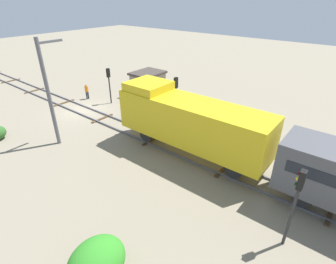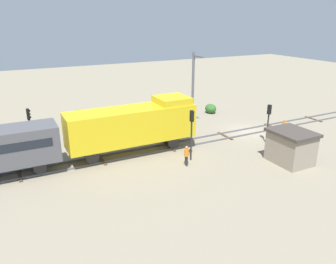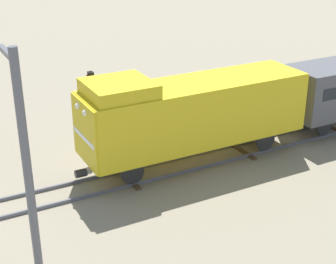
{
  "view_description": "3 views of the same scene",
  "coord_description": "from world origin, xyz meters",
  "px_view_note": "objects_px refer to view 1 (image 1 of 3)",
  "views": [
    {
      "loc": [
        13.61,
        22.01,
        10.48
      ],
      "look_at": [
        1.04,
        11.96,
        1.93
      ],
      "focal_mm": 28.0,
      "sensor_mm": 36.0,
      "label": 1
    },
    {
      "loc": [
        -25.07,
        22.46,
        11.39
      ],
      "look_at": [
        -0.15,
        9.77,
        1.56
      ],
      "focal_mm": 35.0,
      "sensor_mm": 36.0,
      "label": 2
    },
    {
      "loc": [
        19.43,
        1.31,
        11.43
      ],
      "look_at": [
        0.41,
        11.47,
        2.15
      ],
      "focal_mm": 55.0,
      "sensor_mm": 36.0,
      "label": 3
    }
  ],
  "objects_px": {
    "traffic_signal_near": "(109,79)",
    "worker_near_track": "(87,90)",
    "locomotive": "(189,120)",
    "traffic_signal_far": "(297,196)",
    "catenary_mast": "(49,92)",
    "relay_hut": "(148,84)",
    "traffic_signal_mid": "(176,93)",
    "worker_by_signal": "(189,114)"
  },
  "relations": [
    {
      "from": "traffic_signal_mid",
      "to": "relay_hut",
      "type": "xyz_separation_m",
      "value": [
        -4.1,
        -7.03,
        -1.6
      ]
    },
    {
      "from": "worker_near_track",
      "to": "worker_by_signal",
      "type": "height_order",
      "value": "same"
    },
    {
      "from": "locomotive",
      "to": "catenary_mast",
      "type": "relative_size",
      "value": 1.45
    },
    {
      "from": "traffic_signal_far",
      "to": "catenary_mast",
      "type": "distance_m",
      "value": 16.95
    },
    {
      "from": "traffic_signal_far",
      "to": "traffic_signal_mid",
      "type": "bearing_deg",
      "value": -120.89
    },
    {
      "from": "traffic_signal_near",
      "to": "relay_hut",
      "type": "xyz_separation_m",
      "value": [
        -4.3,
        1.49,
        -1.23
      ]
    },
    {
      "from": "traffic_signal_near",
      "to": "relay_hut",
      "type": "relative_size",
      "value": 1.07
    },
    {
      "from": "locomotive",
      "to": "worker_near_track",
      "type": "height_order",
      "value": "locomotive"
    },
    {
      "from": "relay_hut",
      "to": "traffic_signal_mid",
      "type": "bearing_deg",
      "value": 59.74
    },
    {
      "from": "traffic_signal_near",
      "to": "worker_by_signal",
      "type": "distance_m",
      "value": 9.61
    },
    {
      "from": "traffic_signal_near",
      "to": "traffic_signal_far",
      "type": "bearing_deg",
      "value": 71.41
    },
    {
      "from": "locomotive",
      "to": "relay_hut",
      "type": "bearing_deg",
      "value": -124.93
    },
    {
      "from": "traffic_signal_near",
      "to": "worker_near_track",
      "type": "relative_size",
      "value": 2.2
    },
    {
      "from": "locomotive",
      "to": "worker_near_track",
      "type": "xyz_separation_m",
      "value": [
        -2.4,
        -15.25,
        -1.78
      ]
    },
    {
      "from": "traffic_signal_near",
      "to": "relay_hut",
      "type": "distance_m",
      "value": 4.71
    },
    {
      "from": "traffic_signal_far",
      "to": "relay_hut",
      "type": "xyz_separation_m",
      "value": [
        -11.1,
        -18.73,
        -1.54
      ]
    },
    {
      "from": "traffic_signal_mid",
      "to": "traffic_signal_far",
      "type": "distance_m",
      "value": 13.63
    },
    {
      "from": "traffic_signal_far",
      "to": "catenary_mast",
      "type": "relative_size",
      "value": 0.53
    },
    {
      "from": "traffic_signal_near",
      "to": "locomotive",
      "type": "bearing_deg",
      "value": 75.33
    },
    {
      "from": "catenary_mast",
      "to": "relay_hut",
      "type": "distance_m",
      "value": 12.9
    },
    {
      "from": "locomotive",
      "to": "traffic_signal_near",
      "type": "distance_m",
      "value": 12.64
    },
    {
      "from": "traffic_signal_near",
      "to": "relay_hut",
      "type": "bearing_deg",
      "value": 160.9
    },
    {
      "from": "worker_by_signal",
      "to": "catenary_mast",
      "type": "xyz_separation_m",
      "value": [
        9.14,
        -6.05,
        3.24
      ]
    },
    {
      "from": "locomotive",
      "to": "traffic_signal_mid",
      "type": "distance_m",
      "value": 5.04
    },
    {
      "from": "traffic_signal_mid",
      "to": "traffic_signal_near",
      "type": "bearing_deg",
      "value": -88.65
    },
    {
      "from": "locomotive",
      "to": "worker_near_track",
      "type": "bearing_deg",
      "value": -98.94
    },
    {
      "from": "traffic_signal_far",
      "to": "worker_by_signal",
      "type": "distance_m",
      "value": 13.46
    },
    {
      "from": "traffic_signal_mid",
      "to": "worker_by_signal",
      "type": "distance_m",
      "value": 2.33
    },
    {
      "from": "locomotive",
      "to": "catenary_mast",
      "type": "bearing_deg",
      "value": -60.85
    },
    {
      "from": "catenary_mast",
      "to": "relay_hut",
      "type": "xyz_separation_m",
      "value": [
        -12.44,
        -1.88,
        -2.84
      ]
    },
    {
      "from": "traffic_signal_far",
      "to": "catenary_mast",
      "type": "xyz_separation_m",
      "value": [
        1.34,
        -16.84,
        1.31
      ]
    },
    {
      "from": "locomotive",
      "to": "traffic_signal_mid",
      "type": "bearing_deg",
      "value": -132.51
    },
    {
      "from": "locomotive",
      "to": "traffic_signal_far",
      "type": "xyz_separation_m",
      "value": [
        3.6,
        7.99,
        0.15
      ]
    },
    {
      "from": "worker_near_track",
      "to": "traffic_signal_mid",
      "type": "bearing_deg",
      "value": -81.33
    },
    {
      "from": "worker_by_signal",
      "to": "traffic_signal_mid",
      "type": "bearing_deg",
      "value": 61.13
    },
    {
      "from": "traffic_signal_near",
      "to": "worker_by_signal",
      "type": "xyz_separation_m",
      "value": [
        -1.0,
        9.42,
        -1.62
      ]
    },
    {
      "from": "worker_by_signal",
      "to": "relay_hut",
      "type": "relative_size",
      "value": 0.49
    },
    {
      "from": "worker_near_track",
      "to": "catenary_mast",
      "type": "relative_size",
      "value": 0.21
    },
    {
      "from": "catenary_mast",
      "to": "worker_near_track",
      "type": "bearing_deg",
      "value": -138.93
    },
    {
      "from": "worker_near_track",
      "to": "worker_by_signal",
      "type": "bearing_deg",
      "value": -78.05
    },
    {
      "from": "traffic_signal_near",
      "to": "traffic_signal_far",
      "type": "relative_size",
      "value": 0.89
    },
    {
      "from": "locomotive",
      "to": "traffic_signal_far",
      "type": "height_order",
      "value": "locomotive"
    }
  ]
}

